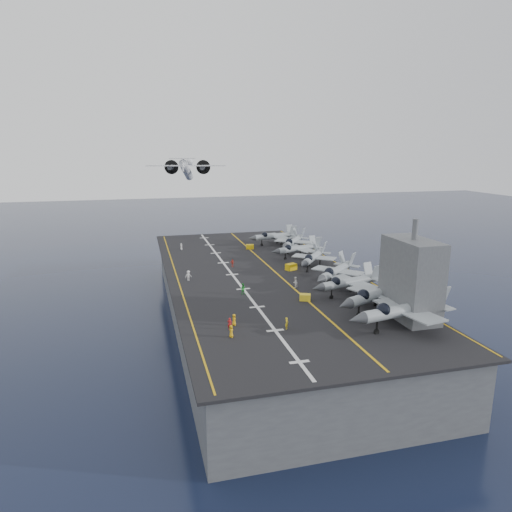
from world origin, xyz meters
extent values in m
plane|color=#142135|center=(0.00, 0.00, 0.00)|extent=(500.00, 500.00, 0.00)
cube|color=#56595E|center=(0.00, 0.00, 5.00)|extent=(36.00, 90.00, 10.00)
cube|color=black|center=(0.00, 0.00, 10.20)|extent=(38.00, 92.00, 0.40)
cube|color=gold|center=(3.00, 0.00, 10.42)|extent=(0.35, 90.00, 0.02)
cube|color=silver|center=(-6.00, 0.00, 10.42)|extent=(0.50, 90.00, 0.02)
cube|color=gold|center=(-17.00, 0.00, 10.42)|extent=(0.25, 90.00, 0.02)
cube|color=gold|center=(18.50, 0.00, 10.42)|extent=(0.25, 90.00, 0.02)
imported|color=gold|center=(-11.18, -26.66, 11.26)|extent=(0.91, 1.16, 1.71)
imported|color=#B21919|center=(-12.09, -28.00, 11.27)|extent=(1.18, 0.92, 1.75)
imported|color=green|center=(-6.75, -12.83, 11.38)|extent=(1.30, 0.99, 1.96)
imported|color=silver|center=(-15.03, -2.03, 11.39)|extent=(1.36, 1.08, 1.99)
imported|color=red|center=(-4.70, 6.07, 11.27)|extent=(1.24, 1.07, 1.75)
imported|color=silver|center=(-13.75, 26.08, 11.21)|extent=(0.70, 1.00, 1.61)
imported|color=yellow|center=(-4.24, -29.82, 11.25)|extent=(1.15, 1.22, 1.70)
imported|color=white|center=(3.36, -11.56, 11.42)|extent=(1.47, 1.38, 2.04)
imported|color=gold|center=(-12.42, -30.71, 11.26)|extent=(0.91, 1.16, 1.71)
camera|label=1|loc=(-23.53, -87.21, 35.32)|focal=32.00mm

